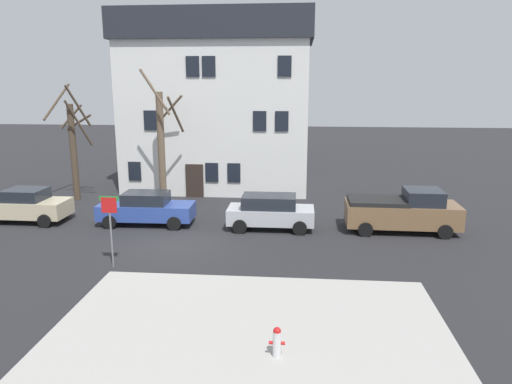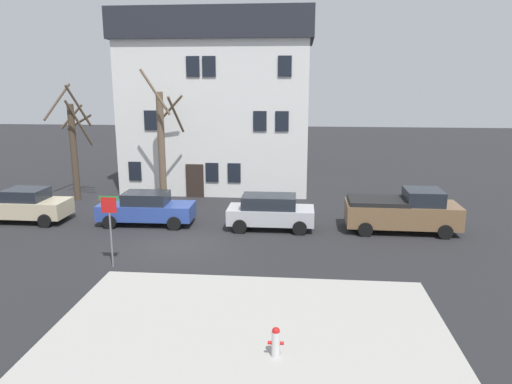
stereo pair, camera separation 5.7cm
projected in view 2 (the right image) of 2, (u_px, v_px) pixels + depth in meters
The scene contains 11 objects.
ground_plane at pixel (175, 244), 21.43m from camera, with size 120.00×120.00×0.00m, color #262628.
sidewalk_slab at pixel (247, 341), 13.29m from camera, with size 11.43×8.79×0.12m, color #A8A59E.
building_main at pixel (218, 102), 32.12m from camera, with size 12.45×7.02×11.46m.
tree_bare_near at pixel (74, 145), 28.87m from camera, with size 2.60×2.59×7.02m.
tree_bare_mid at pixel (162, 143), 28.00m from camera, with size 2.12×2.49×7.82m.
car_beige_sedan at pixel (27, 205), 24.81m from camera, with size 4.22×2.12×1.73m.
car_blue_sedan at pixel (147, 208), 24.30m from camera, with size 4.79×2.06×1.67m.
car_silver_wagon at pixel (270, 211), 23.54m from camera, with size 4.21×2.00×1.70m.
pickup_truck_brown at pixel (403, 211), 23.13m from camera, with size 5.35×2.37×2.09m.
fire_hydrant at pixel (276, 341), 12.35m from camera, with size 0.42×0.22×0.82m.
street_sign_pole at pixel (110, 218), 18.37m from camera, with size 0.76×0.07×2.85m.
Camera 2 is at (5.49, -19.96, 7.06)m, focal length 33.65 mm.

